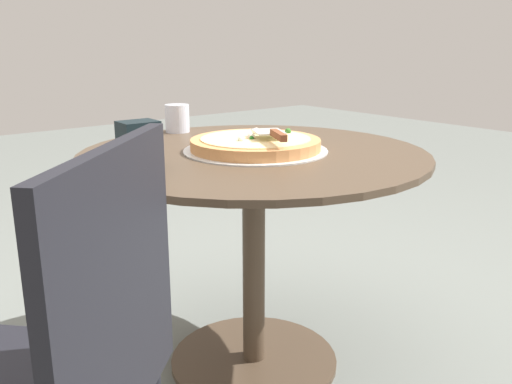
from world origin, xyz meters
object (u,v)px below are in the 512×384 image
Objects in this scene: patio_table at (254,210)px; patio_chair_far at (48,372)px; pizza_server at (273,133)px; napkin_dispenser at (140,146)px; drinking_cup at (177,118)px; pizza_on_tray at (256,145)px.

patio_table is 0.86m from patio_chair_far.
napkin_dispenser is at bearing -11.78° from pizza_server.
patio_chair_far reaches higher than pizza_server.
drinking_cup is (-0.01, -0.43, 0.22)m from patio_table.
drinking_cup is at bearing -131.80° from patio_chair_far.
pizza_on_tray is at bearing -151.00° from patio_chair_far.
napkin_dispenser is (0.36, 0.00, 0.23)m from patio_table.
pizza_on_tray is (-0.01, 0.00, 0.19)m from patio_table.
napkin_dispenser is at bearing 0.57° from patio_table.
pizza_on_tray reaches higher than patio_table.
pizza_on_tray is 0.89m from patio_chair_far.
pizza_on_tray is at bearing 89.66° from drinking_cup.
pizza_on_tray is at bearing -91.22° from pizza_server.
pizza_on_tray is 0.49× the size of patio_chair_far.
drinking_cup reaches higher than pizza_server.
drinking_cup reaches higher than pizza_on_tray.
drinking_cup reaches higher than patio_table.
patio_chair_far reaches higher than drinking_cup.
patio_table is 10.58× the size of drinking_cup.
pizza_on_tray is 3.47× the size of napkin_dispenser.
pizza_on_tray is 0.09m from pizza_server.
pizza_server is 0.25× the size of patio_chair_far.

